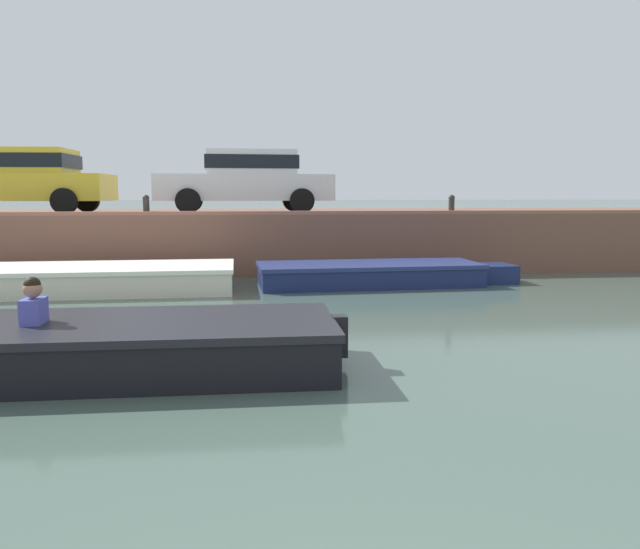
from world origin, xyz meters
TOP-DOWN VIEW (x-y plane):
  - ground_plane at (0.00, 6.46)m, footprint 400.00×400.00m
  - far_quay_wall at (0.00, 15.92)m, footprint 60.00×6.00m
  - far_wall_coping at (0.00, 13.04)m, footprint 60.00×0.24m
  - boat_moored_west_cream at (-3.71, 11.14)m, footprint 6.67×2.14m
  - boat_moored_central_navy at (2.32, 11.41)m, footprint 5.44×1.85m
  - motorboat_passing at (-2.07, 5.46)m, footprint 5.84×1.80m
  - car_leftmost_yellow at (-5.76, 14.85)m, footprint 4.30×2.08m
  - car_left_inner_white at (-0.37, 14.86)m, footprint 4.44×2.02m
  - mooring_bollard_mid at (-2.60, 13.17)m, footprint 0.15×0.15m
  - mooring_bollard_east at (4.41, 13.17)m, footprint 0.15×0.15m

SIDE VIEW (x-z plane):
  - ground_plane at x=0.00m, z-range 0.00..0.00m
  - boat_moored_central_navy at x=2.32m, z-range 0.00..0.46m
  - boat_moored_west_cream at x=-3.71m, z-range 0.00..0.50m
  - motorboat_passing at x=-2.07m, z-range -0.24..0.79m
  - far_quay_wall at x=0.00m, z-range 0.00..1.40m
  - far_wall_coping at x=0.00m, z-range 1.40..1.48m
  - mooring_bollard_mid at x=-2.60m, z-range 1.42..1.87m
  - mooring_bollard_east at x=4.41m, z-range 1.42..1.87m
  - car_leftmost_yellow at x=-5.76m, z-range 1.48..3.02m
  - car_left_inner_white at x=-0.37m, z-range 1.48..3.02m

